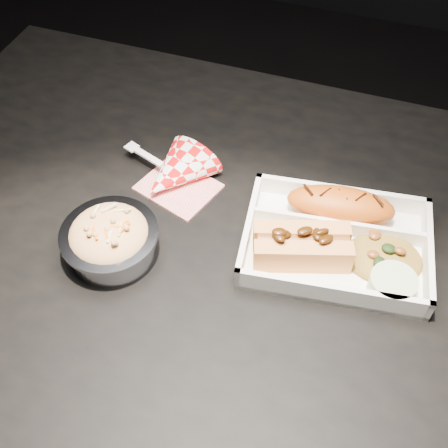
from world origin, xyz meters
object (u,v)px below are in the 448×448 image
Objects in this scene: food_tray at (335,245)px; fried_pastry at (340,205)px; foil_coleslaw_cup at (110,238)px; napkin_fork at (174,174)px; dining_table at (248,285)px; hotdog at (302,244)px.

fried_pastry is (-0.01, 0.05, 0.02)m from food_tray.
fried_pastry is at bearing 29.84° from foil_coleslaw_cup.
fried_pastry is 0.89× the size of napkin_fork.
napkin_fork reaches higher than food_tray.
hotdog is at bearing 4.11° from dining_table.
foil_coleslaw_cup reaches higher than napkin_fork.
napkin_fork is at bearing 162.12° from food_tray.
napkin_fork is at bearing -178.29° from fried_pastry.
fried_pastry is at bearing 50.95° from hotdog.
dining_table is 0.14m from hotdog.
dining_table is at bearing -9.88° from napkin_fork.
hotdog reaches higher than food_tray.
dining_table is 8.53× the size of hotdog.
hotdog is 0.82× the size of napkin_fork.
hotdog is (-0.03, -0.09, 0.00)m from fried_pastry.
napkin_fork is (-0.25, -0.01, -0.01)m from fried_pastry.
fried_pastry is 0.32m from foil_coleslaw_cup.
fried_pastry is (0.10, 0.09, 0.12)m from dining_table.
napkin_fork is (-0.22, 0.08, -0.02)m from hotdog.
food_tray is at bearing 20.24° from foil_coleslaw_cup.
food_tray is 0.06m from fried_pastry.
dining_table is at bearing 21.17° from foil_coleslaw_cup.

